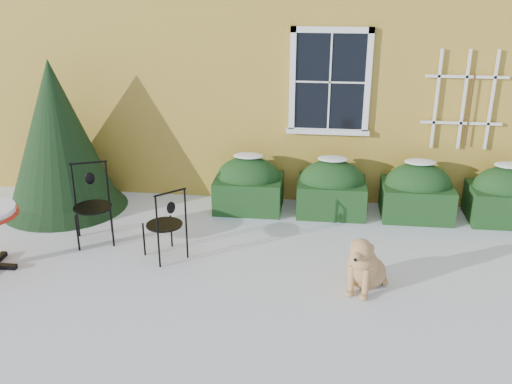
# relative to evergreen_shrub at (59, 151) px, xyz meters

# --- Properties ---
(ground) EXTENTS (80.00, 80.00, 0.00)m
(ground) POSITION_rel_evergreen_shrub_xyz_m (3.23, -2.26, -0.95)
(ground) COLOR white
(ground) RESTS_ON ground
(hedge_row) EXTENTS (4.95, 0.80, 0.91)m
(hedge_row) POSITION_rel_evergreen_shrub_xyz_m (4.88, 0.29, -0.55)
(hedge_row) COLOR #133214
(hedge_row) RESTS_ON ground
(evergreen_shrub) EXTENTS (1.95, 1.95, 2.36)m
(evergreen_shrub) POSITION_rel_evergreen_shrub_xyz_m (0.00, 0.00, 0.00)
(evergreen_shrub) COLOR black
(evergreen_shrub) RESTS_ON ground
(patio_chair_near) EXTENTS (0.62, 0.62, 1.00)m
(patio_chair_near) POSITION_rel_evergreen_shrub_xyz_m (2.07, -1.49, -0.45)
(patio_chair_near) COLOR black
(patio_chair_near) RESTS_ON ground
(patio_chair_far) EXTENTS (0.64, 0.64, 1.10)m
(patio_chair_far) POSITION_rel_evergreen_shrub_xyz_m (0.92, -1.08, -0.40)
(patio_chair_far) COLOR black
(patio_chair_far) RESTS_ON ground
(dog) EXTENTS (0.63, 0.80, 0.75)m
(dog) POSITION_rel_evergreen_shrub_xyz_m (4.60, -1.99, -0.65)
(dog) COLOR tan
(dog) RESTS_ON ground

